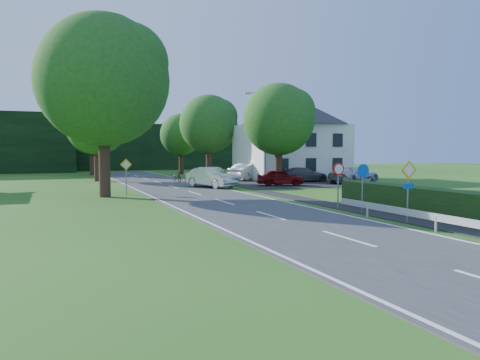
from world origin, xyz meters
name	(u,v)px	position (x,y,z in m)	size (l,w,h in m)	color
road	(213,199)	(0.00, 20.00, 0.02)	(7.00, 80.00, 0.04)	#363639
parking_pad	(287,181)	(12.00, 33.00, 0.02)	(14.00, 16.00, 0.04)	black
line_edge_left	(161,201)	(-3.25, 20.00, 0.04)	(0.12, 80.00, 0.01)	white
line_edge_right	(261,197)	(3.25, 20.00, 0.04)	(0.12, 80.00, 0.01)	white
line_centre	(213,199)	(0.00, 20.00, 0.04)	(0.12, 80.00, 0.01)	white
tree_main	(103,106)	(-6.00, 24.00, 5.82)	(9.40, 9.40, 11.64)	#204C17
tree_left_far	(97,137)	(-5.00, 40.00, 4.29)	(7.00, 7.00, 8.58)	#204C17
tree_right_far	(209,136)	(7.00, 42.00, 4.54)	(7.40, 7.40, 9.09)	#204C17
tree_left_back	(92,142)	(-4.50, 52.00, 4.04)	(6.60, 6.60, 8.07)	#204C17
tree_right_back	(181,144)	(6.00, 50.00, 3.78)	(6.20, 6.20, 7.56)	#204C17
tree_right_mid	(279,135)	(8.50, 28.00, 4.29)	(7.00, 7.00, 8.58)	#204C17
treeline_right	(167,147)	(8.00, 66.00, 3.50)	(30.00, 5.00, 7.00)	black
house_white	(291,137)	(14.00, 36.00, 4.41)	(10.60, 8.40, 8.60)	silver
streetlight	(264,133)	(8.06, 30.00, 4.46)	(2.03, 0.18, 8.00)	gray
sign_priority_right	(408,180)	(4.30, 7.98, 1.80)	(0.78, 0.09, 2.59)	gray
sign_roundabout	(363,179)	(4.30, 10.98, 1.67)	(0.64, 0.08, 2.37)	gray
sign_speed_limit	(338,175)	(4.30, 12.97, 1.77)	(0.64, 0.11, 2.37)	gray
sign_priority_left	(126,169)	(-4.50, 24.98, 1.72)	(0.78, 0.09, 2.44)	gray
moving_car	(212,177)	(2.70, 28.32, 0.85)	(1.71, 4.89, 1.61)	silver
motorcycle	(177,177)	(1.80, 35.85, 0.51)	(0.63, 1.80, 0.95)	black
parked_car_red	(280,177)	(8.74, 28.11, 0.72)	(1.60, 3.98, 1.36)	#630B0E
parked_car_silver_a	(251,172)	(9.26, 35.53, 0.87)	(1.76, 5.05, 1.67)	silver
parked_car_grey	(304,175)	(12.98, 31.50, 0.71)	(1.88, 4.61, 1.34)	#49494E
parked_car_silver_b	(355,175)	(16.18, 28.00, 0.76)	(2.38, 5.15, 1.43)	silver
parasol	(283,170)	(12.01, 33.99, 1.06)	(2.22, 2.27, 2.04)	red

